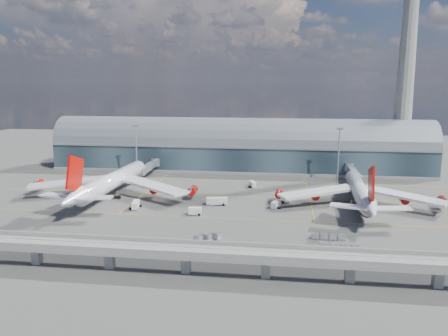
# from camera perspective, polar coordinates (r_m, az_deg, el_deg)

# --- Properties ---
(ground) EXTENTS (500.00, 500.00, 0.00)m
(ground) POSITION_cam_1_polar(r_m,az_deg,el_deg) (164.09, -0.79, -5.47)
(ground) COLOR #474744
(ground) RESTS_ON ground
(taxi_lines) EXTENTS (200.00, 80.12, 0.01)m
(taxi_lines) POSITION_cam_1_polar(r_m,az_deg,el_deg) (185.16, 0.21, -3.51)
(taxi_lines) COLOR gold
(taxi_lines) RESTS_ON ground
(terminal) EXTENTS (200.00, 30.00, 28.00)m
(terminal) POSITION_cam_1_polar(r_m,az_deg,el_deg) (237.28, 1.97, 2.56)
(terminal) COLOR #213038
(terminal) RESTS_ON ground
(control_tower) EXTENTS (19.00, 19.00, 103.00)m
(control_tower) POSITION_cam_1_polar(r_m,az_deg,el_deg) (246.34, 22.67, 11.44)
(control_tower) COLOR gray
(control_tower) RESTS_ON ground
(guideway) EXTENTS (220.00, 8.50, 7.20)m
(guideway) POSITION_cam_1_polar(r_m,az_deg,el_deg) (111.28, -5.03, -10.94)
(guideway) COLOR gray
(guideway) RESTS_ON ground
(floodlight_mast_left) EXTENTS (3.00, 0.70, 25.70)m
(floodlight_mast_left) POSITION_cam_1_polar(r_m,az_deg,el_deg) (225.29, -11.40, 2.47)
(floodlight_mast_left) COLOR gray
(floodlight_mast_left) RESTS_ON ground
(floodlight_mast_right) EXTENTS (3.00, 0.70, 25.70)m
(floodlight_mast_right) POSITION_cam_1_polar(r_m,az_deg,el_deg) (214.77, 14.74, 1.89)
(floodlight_mast_right) COLOR gray
(floodlight_mast_right) RESTS_ON ground
(airliner_left) EXTENTS (71.87, 75.50, 23.01)m
(airliner_left) POSITION_cam_1_polar(r_m,az_deg,el_deg) (185.72, -14.57, -1.75)
(airliner_left) COLOR white
(airliner_left) RESTS_ON ground
(airliner_right) EXTENTS (64.53, 67.44, 21.41)m
(airliner_right) POSITION_cam_1_polar(r_m,az_deg,el_deg) (174.41, 17.32, -3.09)
(airliner_right) COLOR white
(airliner_right) RESTS_ON ground
(jet_bridge_left) EXTENTS (4.40, 28.00, 7.25)m
(jet_bridge_left) POSITION_cam_1_polar(r_m,az_deg,el_deg) (222.74, -9.73, 0.22)
(jet_bridge_left) COLOR gray
(jet_bridge_left) RESTS_ON ground
(jet_bridge_right) EXTENTS (4.40, 32.00, 7.25)m
(jet_bridge_right) POSITION_cam_1_polar(r_m,az_deg,el_deg) (213.49, 16.52, -0.57)
(jet_bridge_right) COLOR gray
(jet_bridge_right) RESTS_ON ground
(service_truck_0) EXTENTS (3.46, 6.95, 2.75)m
(service_truck_0) POSITION_cam_1_polar(r_m,az_deg,el_deg) (168.58, -11.47, -4.74)
(service_truck_0) COLOR silver
(service_truck_0) RESTS_ON ground
(service_truck_1) EXTENTS (4.98, 2.88, 2.74)m
(service_truck_1) POSITION_cam_1_polar(r_m,az_deg,el_deg) (158.03, -3.80, -5.63)
(service_truck_1) COLOR silver
(service_truck_1) RESTS_ON ground
(service_truck_2) EXTENTS (8.33, 3.25, 2.94)m
(service_truck_2) POSITION_cam_1_polar(r_m,az_deg,el_deg) (170.05, -0.91, -4.33)
(service_truck_2) COLOR silver
(service_truck_2) RESTS_ON ground
(service_truck_3) EXTENTS (3.88, 5.73, 2.58)m
(service_truck_3) POSITION_cam_1_polar(r_m,az_deg,el_deg) (167.20, 6.80, -4.76)
(service_truck_3) COLOR silver
(service_truck_3) RESTS_ON ground
(service_truck_4) EXTENTS (2.98, 5.01, 2.73)m
(service_truck_4) POSITION_cam_1_polar(r_m,az_deg,el_deg) (175.49, 8.11, -4.00)
(service_truck_4) COLOR silver
(service_truck_4) RESTS_ON ground
(service_truck_5) EXTENTS (3.77, 5.64, 2.55)m
(service_truck_5) POSITION_cam_1_polar(r_m,az_deg,el_deg) (198.78, 3.76, -2.12)
(service_truck_5) COLOR silver
(service_truck_5) RESTS_ON ground
(cargo_train_0) EXTENTS (8.45, 5.85, 1.94)m
(cargo_train_0) POSITION_cam_1_polar(r_m,az_deg,el_deg) (133.44, -2.18, -9.02)
(cargo_train_0) COLOR gray
(cargo_train_0) RESTS_ON ground
(cargo_train_1) EXTENTS (10.40, 1.65, 1.73)m
(cargo_train_1) POSITION_cam_1_polar(r_m,az_deg,el_deg) (137.81, 13.48, -8.72)
(cargo_train_1) COLOR gray
(cargo_train_1) RESTS_ON ground
(cargo_train_2) EXTENTS (11.48, 2.95, 1.89)m
(cargo_train_2) POSITION_cam_1_polar(r_m,az_deg,el_deg) (130.48, 14.77, -9.90)
(cargo_train_2) COLOR gray
(cargo_train_2) RESTS_ON ground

